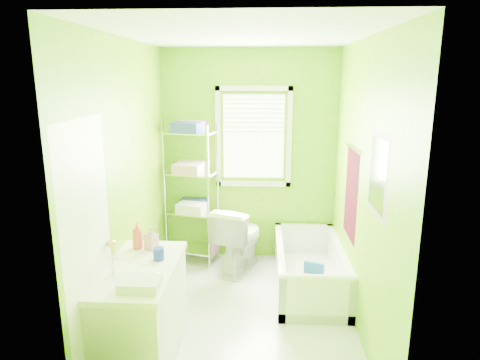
# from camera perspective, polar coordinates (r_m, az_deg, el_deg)

# --- Properties ---
(ground) EXTENTS (2.90, 2.90, 0.00)m
(ground) POSITION_cam_1_polar(r_m,az_deg,el_deg) (4.37, 0.47, -17.62)
(ground) COLOR silver
(ground) RESTS_ON ground
(room_envelope) EXTENTS (2.14, 2.94, 2.62)m
(room_envelope) POSITION_cam_1_polar(r_m,az_deg,el_deg) (3.80, 0.52, 2.72)
(room_envelope) COLOR #67A708
(room_envelope) RESTS_ON ground
(window) EXTENTS (0.92, 0.05, 1.22)m
(window) POSITION_cam_1_polar(r_m,az_deg,el_deg) (5.19, 1.83, 6.43)
(window) COLOR white
(window) RESTS_ON ground
(door) EXTENTS (0.09, 0.80, 2.00)m
(door) POSITION_cam_1_polar(r_m,az_deg,el_deg) (3.25, -19.34, -10.15)
(door) COLOR white
(door) RESTS_ON ground
(right_wall_decor) EXTENTS (0.04, 1.48, 1.17)m
(right_wall_decor) POSITION_cam_1_polar(r_m,az_deg,el_deg) (3.92, 15.78, -0.84)
(right_wall_decor) COLOR #410710
(right_wall_decor) RESTS_ON ground
(bathtub) EXTENTS (0.72, 1.54, 0.50)m
(bathtub) POSITION_cam_1_polar(r_m,az_deg,el_deg) (4.87, 9.19, -12.22)
(bathtub) COLOR white
(bathtub) RESTS_ON ground
(toilet) EXTENTS (0.69, 0.90, 0.81)m
(toilet) POSITION_cam_1_polar(r_m,az_deg,el_deg) (5.12, -0.17, -7.69)
(toilet) COLOR white
(toilet) RESTS_ON ground
(vanity) EXTENTS (0.56, 1.09, 1.06)m
(vanity) POSITION_cam_1_polar(r_m,az_deg,el_deg) (3.66, -12.97, -16.68)
(vanity) COLOR silver
(vanity) RESTS_ON ground
(wire_shelf_unit) EXTENTS (0.65, 0.53, 1.75)m
(wire_shelf_unit) POSITION_cam_1_polar(r_m,az_deg,el_deg) (5.20, -6.32, 0.32)
(wire_shelf_unit) COLOR silver
(wire_shelf_unit) RESTS_ON ground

